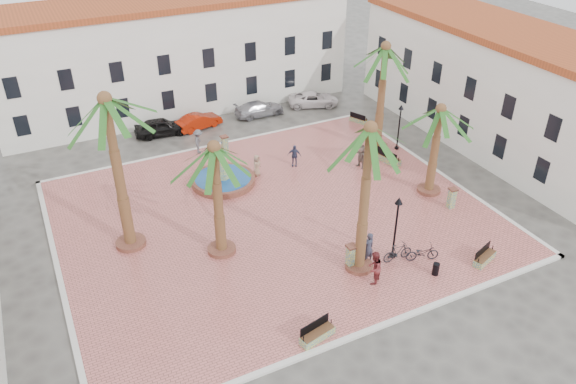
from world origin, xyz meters
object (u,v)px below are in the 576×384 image
object	(u,v)px
bench_se	(484,258)
cyclist_a	(368,248)
palm_ne	(385,59)
litter_bin	(436,269)
car_silver	(259,109)
lamppost_e	(400,119)
fountain	(223,179)
palm_nw	(108,117)
car_white	(313,99)
pedestrian_east	(361,156)
car_red	(199,121)
pedestrian_fountain_b	(294,155)
pedestrian_fountain_a	(257,165)
car_black	(161,127)
pedestrian_north	(199,141)
bollard_se	(351,256)
bicycle_a	(422,253)
bench_ne	(359,120)
bench_e	(388,159)
bollard_n	(225,145)
bollard_e	(452,198)
palm_e	(439,120)
lamppost_s	(397,217)
palm_s	(369,144)
bicycle_b	(398,252)
cyclist_b	(374,268)
bench_s	(317,334)

from	to	relation	value
bench_se	cyclist_a	world-z (taller)	cyclist_a
palm_ne	litter_bin	world-z (taller)	palm_ne
car_silver	lamppost_e	bearing A→B (deg)	-147.77
fountain	palm_nw	distance (m)	11.58
palm_ne	car_white	size ratio (longest dim) A/B	1.86
pedestrian_east	car_red	xyz separation A→B (m)	(-8.30, 11.80, -0.39)
pedestrian_fountain_b	palm_nw	bearing A→B (deg)	-129.27
pedestrian_east	pedestrian_fountain_a	bearing A→B (deg)	-124.61
car_black	palm_nw	bearing A→B (deg)	163.55
car_silver	pedestrian_north	bearing A→B (deg)	123.30
palm_ne	car_silver	distance (m)	13.16
bollard_se	pedestrian_fountain_a	bearing A→B (deg)	92.53
car_red	bicycle_a	bearing A→B (deg)	-179.12
pedestrian_fountain_a	cyclist_a	bearing A→B (deg)	-120.06
bench_ne	pedestrian_fountain_b	size ratio (longest dim) A/B	1.00
palm_nw	car_black	world-z (taller)	palm_nw
bench_e	bollard_se	world-z (taller)	bollard_se
bollard_n	pedestrian_east	size ratio (longest dim) A/B	0.84
bench_ne	bollard_e	world-z (taller)	bollard_e
bench_se	bollard_e	bearing A→B (deg)	49.79
palm_e	palm_nw	bearing A→B (deg)	171.29
palm_nw	lamppost_e	size ratio (longest dim) A/B	2.61
bench_se	car_white	size ratio (longest dim) A/B	0.40
palm_ne	bench_ne	bearing A→B (deg)	74.60
lamppost_s	lamppost_e	size ratio (longest dim) A/B	1.09
bollard_e	palm_s	bearing A→B (deg)	-163.62
bicycle_b	bollard_e	bearing A→B (deg)	-62.20
lamppost_e	bollard_e	world-z (taller)	lamppost_e
car_red	cyclist_b	bearing A→B (deg)	172.09
bollard_se	car_red	size ratio (longest dim) A/B	0.39
bollard_n	pedestrian_fountain_b	distance (m)	5.56
fountain	litter_bin	bearing A→B (deg)	-64.28
palm_nw	palm_e	size ratio (longest dim) A/B	1.50
palm_nw	bench_ne	distance (m)	24.20
bench_e	lamppost_e	world-z (taller)	lamppost_e
palm_ne	lamppost_s	xyz separation A→B (m)	(-6.85, -11.70, -4.38)
palm_ne	pedestrian_fountain_a	size ratio (longest dim) A/B	5.27
car_red	bicycle_b	bearing A→B (deg)	178.12
cyclist_b	car_white	size ratio (longest dim) A/B	0.43
fountain	bollard_n	distance (m)	4.38
bench_ne	bicycle_a	distance (m)	18.59
palm_e	bicycle_b	size ratio (longest dim) A/B	3.45
lamppost_e	pedestrian_north	xyz separation A→B (m)	(-13.87, 6.15, -1.52)
bench_ne	litter_bin	distance (m)	19.89
bench_s	bollard_n	xyz separation A→B (m)	(2.85, 19.59, 0.49)
bollard_n	pedestrian_fountain_a	bearing A→B (deg)	-78.29
palm_s	lamppost_e	world-z (taller)	palm_s
bench_e	cyclist_a	distance (m)	12.04
palm_ne	pedestrian_east	world-z (taller)	palm_ne
cyclist_b	pedestrian_fountain_b	size ratio (longest dim) A/B	1.18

